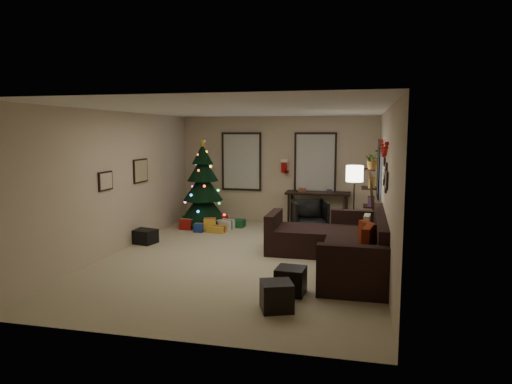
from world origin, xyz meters
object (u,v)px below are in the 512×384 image
desk_chair (310,215)px  sofa (342,247)px  desk (318,196)px  bookshelf (371,201)px  christmas_tree (203,190)px

desk_chair → sofa: bearing=-88.4°
desk → bookshelf: (1.25, -1.23, 0.11)m
desk → bookshelf: bookshelf is taller
christmas_tree → bookshelf: 4.03m
christmas_tree → sofa: (3.48, -2.58, -0.60)m
bookshelf → sofa: bearing=-104.1°
bookshelf → desk_chair: bearing=157.2°
sofa → bookshelf: bookshelf is taller
desk → bookshelf: bearing=-44.5°
desk_chair → christmas_tree: bearing=163.3°
desk → desk_chair: bearing=-100.8°
christmas_tree → desk: christmas_tree is taller
sofa → desk: bearing=102.9°
sofa → desk: 3.35m
christmas_tree → bookshelf: size_ratio=1.24×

